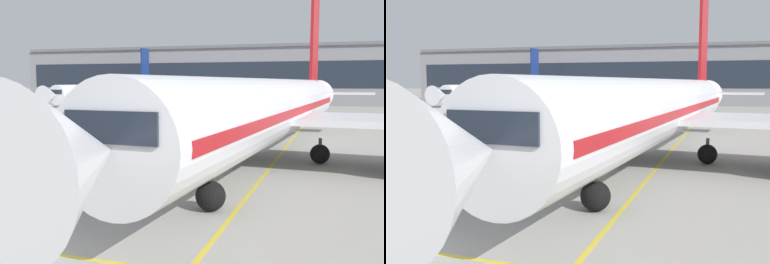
{
  "view_description": "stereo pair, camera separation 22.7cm",
  "coord_description": "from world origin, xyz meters",
  "views": [
    {
      "loc": [
        8.85,
        -11.1,
        5.28
      ],
      "look_at": [
        2.06,
        10.23,
        2.81
      ],
      "focal_mm": 42.48,
      "sensor_mm": 36.0,
      "label": 1
    },
    {
      "loc": [
        9.07,
        -11.03,
        5.28
      ],
      "look_at": [
        2.06,
        10.23,
        2.81
      ],
      "focal_mm": 42.48,
      "sensor_mm": 36.0,
      "label": 2
    }
  ],
  "objects": [
    {
      "name": "safety_cone_wingtip",
      "position": [
        -1.1,
        16.03,
        0.37
      ],
      "size": [
        0.68,
        0.68,
        0.77
      ],
      "color": "black",
      "rests_on": "ground"
    },
    {
      "name": "apron_guidance_line_lead_in",
      "position": [
        5.05,
        17.57,
        0.0
      ],
      "size": [
        0.2,
        110.0,
        0.01
      ],
      "color": "yellow",
      "rests_on": "ground"
    },
    {
      "name": "belt_loader",
      "position": [
        0.73,
        10.35,
        0.86
      ],
      "size": [
        5.13,
        3.99,
        2.95
      ],
      "color": "gold",
      "rests_on": "ground"
    },
    {
      "name": "terminal_building",
      "position": [
        -2.69,
        101.91,
        6.88
      ],
      "size": [
        134.96,
        18.31,
        13.87
      ],
      "color": "gray",
      "rests_on": "ground"
    },
    {
      "name": "ground_crew_by_carts",
      "position": [
        -1.55,
        8.53,
        1.0
      ],
      "size": [
        0.37,
        0.53,
        1.74
      ],
      "color": "black",
      "rests_on": "ground"
    },
    {
      "name": "baggage_cart_lead",
      "position": [
        -1.89,
        7.98,
        1.0
      ],
      "size": [
        2.6,
        2.52,
        1.91
      ],
      "color": "#515156",
      "rests_on": "ground"
    },
    {
      "name": "safety_cone_engine_keepout",
      "position": [
        -2.37,
        14.2,
        0.38
      ],
      "size": [
        0.68,
        0.68,
        0.77
      ],
      "color": "black",
      "rests_on": "ground"
    },
    {
      "name": "ground_crew_by_loader",
      "position": [
        0.39,
        9.14,
        1.0
      ],
      "size": [
        0.44,
        0.44,
        1.74
      ],
      "color": "#333847",
      "rests_on": "ground"
    },
    {
      "name": "distant_airplane",
      "position": [
        -34.05,
        69.22,
        3.1
      ],
      "size": [
        30.2,
        38.71,
        12.83
      ],
      "color": "white",
      "rests_on": "ground"
    },
    {
      "name": "ground_plane",
      "position": [
        0.0,
        0.0,
        0.0
      ],
      "size": [
        600.0,
        600.0,
        0.0
      ],
      "primitive_type": "plane",
      "color": "#9E9B93"
    },
    {
      "name": "parked_airplane",
      "position": [
        5.0,
        18.44,
        3.5
      ],
      "size": [
        37.23,
        47.15,
        15.47
      ],
      "color": "white",
      "rests_on": "ground"
    },
    {
      "name": "baggage_cart_second",
      "position": [
        -3.75,
        6.18,
        1.0
      ],
      "size": [
        2.6,
        2.52,
        1.91
      ],
      "color": "#515156",
      "rests_on": "ground"
    }
  ]
}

